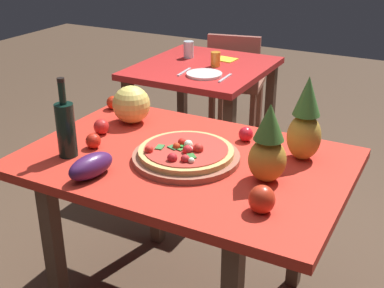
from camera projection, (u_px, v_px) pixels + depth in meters
The scene contains 21 objects.
display_table at pixel (185, 177), 2.10m from camera, with size 1.30×0.88×0.77m.
background_table at pixel (203, 83), 3.38m from camera, with size 0.81×0.90×0.77m.
dining_chair at pixel (235, 79), 4.01m from camera, with size 0.47×0.47×0.85m.
pizza_board at pixel (186, 157), 2.04m from camera, with size 0.43×0.43×0.03m, color #965742.
pizza at pixel (186, 151), 2.02m from camera, with size 0.38×0.38×0.06m.
wine_bottle at pixel (66, 128), 2.03m from camera, with size 0.08×0.08×0.33m.
pineapple_left at pixel (268, 147), 1.83m from camera, with size 0.14×0.14×0.30m.
pineapple_right at pixel (305, 123), 1.99m from camera, with size 0.14×0.14×0.34m.
melon at pixel (131, 105), 2.38m from camera, with size 0.18×0.18×0.18m, color #E1CB60.
bell_pepper at pixel (262, 199), 1.67m from camera, with size 0.09×0.09×0.10m, color red.
eggplant at pixel (91, 166), 1.89m from camera, with size 0.20×0.09×0.09m, color #421C4F.
tomato_beside_pepper at pixel (93, 141), 2.13m from camera, with size 0.06×0.06×0.06m, color red.
tomato_near_board at pixel (101, 127), 2.27m from camera, with size 0.07×0.07×0.07m, color red.
tomato_by_bottle at pixel (246, 134), 2.20m from camera, with size 0.06×0.06×0.06m, color red.
tomato_at_corner at pixel (113, 103), 2.56m from camera, with size 0.07×0.07×0.07m, color red.
drinking_glass_juice at pixel (216, 59), 3.28m from camera, with size 0.06×0.06×0.09m, color orange.
drinking_glass_water at pixel (189, 49), 3.48m from camera, with size 0.07×0.07×0.11m, color silver.
dinner_plate at pixel (204, 74), 3.11m from camera, with size 0.22×0.22×0.02m, color white.
fork_utensil at pixel (184, 72), 3.17m from camera, with size 0.02×0.18×0.01m, color silver.
knife_utensil at pixel (225, 78), 3.05m from camera, with size 0.02×0.18×0.01m, color silver.
napkin_folded at pixel (225, 59), 3.45m from camera, with size 0.14×0.12×0.01m, color yellow.
Camera 1 is at (0.90, -1.63, 1.66)m, focal length 47.68 mm.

